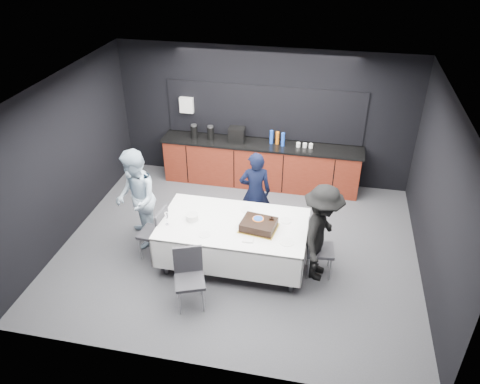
% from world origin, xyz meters
% --- Properties ---
extents(ground, '(6.00, 6.00, 0.00)m').
position_xyz_m(ground, '(0.00, 0.00, 0.00)').
color(ground, '#47474C').
rests_on(ground, ground).
extents(room_shell, '(6.04, 5.04, 2.82)m').
position_xyz_m(room_shell, '(0.00, 0.00, 1.86)').
color(room_shell, white).
rests_on(room_shell, ground).
extents(kitchenette, '(4.10, 0.64, 2.05)m').
position_xyz_m(kitchenette, '(-0.02, 2.22, 0.54)').
color(kitchenette, '#5C1A0E').
rests_on(kitchenette, ground).
extents(party_table, '(2.32, 1.32, 0.78)m').
position_xyz_m(party_table, '(0.00, -0.40, 0.64)').
color(party_table, '#99999E').
rests_on(party_table, ground).
extents(cake_assembly, '(0.62, 0.53, 0.17)m').
position_xyz_m(cake_assembly, '(0.41, -0.47, 0.85)').
color(cake_assembly, gold).
rests_on(cake_assembly, party_table).
extents(plate_stack, '(0.20, 0.20, 0.10)m').
position_xyz_m(plate_stack, '(-0.67, -0.45, 0.83)').
color(plate_stack, white).
rests_on(plate_stack, party_table).
extents(loose_plate_near, '(0.19, 0.19, 0.01)m').
position_xyz_m(loose_plate_near, '(-0.37, -0.79, 0.78)').
color(loose_plate_near, white).
rests_on(loose_plate_near, party_table).
extents(loose_plate_right_a, '(0.19, 0.19, 0.01)m').
position_xyz_m(loose_plate_right_a, '(0.80, -0.18, 0.78)').
color(loose_plate_right_a, white).
rests_on(loose_plate_right_a, party_table).
extents(loose_plate_right_b, '(0.22, 0.22, 0.01)m').
position_xyz_m(loose_plate_right_b, '(0.88, -0.73, 0.78)').
color(loose_plate_right_b, white).
rests_on(loose_plate_right_b, party_table).
extents(loose_plate_far, '(0.21, 0.21, 0.01)m').
position_xyz_m(loose_plate_far, '(0.13, 0.00, 0.78)').
color(loose_plate_far, white).
rests_on(loose_plate_far, party_table).
extents(fork_pile, '(0.16, 0.10, 0.02)m').
position_xyz_m(fork_pile, '(0.31, -0.82, 0.79)').
color(fork_pile, white).
rests_on(fork_pile, party_table).
extents(champagne_flute, '(0.06, 0.06, 0.22)m').
position_xyz_m(champagne_flute, '(-1.01, -0.65, 0.94)').
color(champagne_flute, white).
rests_on(champagne_flute, party_table).
extents(chair_left, '(0.46, 0.46, 0.92)m').
position_xyz_m(chair_left, '(-1.26, -0.51, 0.53)').
color(chair_left, '#313136').
rests_on(chair_left, ground).
extents(chair_right, '(0.46, 0.46, 0.92)m').
position_xyz_m(chair_right, '(1.30, -0.39, 0.53)').
color(chair_right, '#313136').
rests_on(chair_right, ground).
extents(chair_near, '(0.54, 0.54, 0.92)m').
position_xyz_m(chair_near, '(-0.44, -1.41, 0.53)').
color(chair_near, '#313136').
rests_on(chair_near, ground).
extents(person_center, '(0.64, 0.50, 1.54)m').
position_xyz_m(person_center, '(0.17, 0.59, 0.77)').
color(person_center, black).
rests_on(person_center, ground).
extents(person_left, '(0.99, 1.06, 1.75)m').
position_xyz_m(person_left, '(-1.71, -0.20, 0.88)').
color(person_left, '#A8C0D3').
rests_on(person_left, ground).
extents(person_right, '(0.78, 1.14, 1.62)m').
position_xyz_m(person_right, '(1.37, -0.45, 0.81)').
color(person_right, black).
rests_on(person_right, ground).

